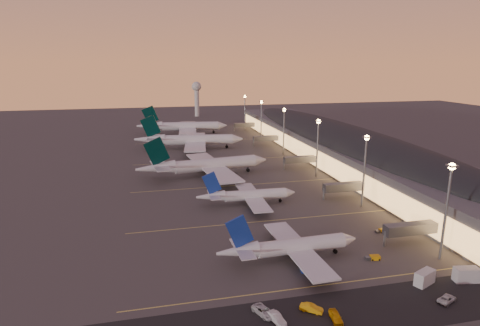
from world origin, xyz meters
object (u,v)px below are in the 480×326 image
(airliner_narrow_north, at_px, (247,195))
(catering_truck_a, at_px, (425,278))
(airliner_narrow_south, at_px, (289,247))
(baggage_tug_a, at_px, (373,258))
(service_van_b, at_px, (311,308))
(airliner_wide_far, at_px, (183,126))
(airliner_wide_near, at_px, (205,165))
(radar_tower, at_px, (197,93))
(airliner_wide_mid, at_px, (189,140))
(baggage_tug_b, at_px, (381,231))
(service_van_c, at_px, (277,318))
(service_van_a, at_px, (264,311))
(service_van_d, at_px, (336,317))
(catering_truck_b, at_px, (468,275))
(service_van_e, at_px, (447,299))

(airliner_narrow_north, height_order, catering_truck_a, airliner_narrow_north)
(airliner_narrow_south, height_order, baggage_tug_a, airliner_narrow_south)
(airliner_narrow_south, distance_m, service_van_b, 22.80)
(airliner_wide_far, xyz_separation_m, service_van_b, (6.43, -219.88, -4.51))
(airliner_wide_near, relative_size, radar_tower, 1.86)
(airliner_narrow_south, bearing_deg, airliner_wide_mid, 92.06)
(airliner_wide_far, relative_size, radar_tower, 1.98)
(airliner_narrow_south, relative_size, radar_tower, 1.18)
(baggage_tug_b, height_order, service_van_c, service_van_c)
(service_van_a, bearing_deg, service_van_d, -44.45)
(airliner_narrow_north, distance_m, airliner_wide_mid, 101.70)
(service_van_a, xyz_separation_m, service_van_b, (9.83, -1.23, -0.01))
(airliner_wide_far, height_order, service_van_c, airliner_wide_far)
(airliner_narrow_south, distance_m, baggage_tug_b, 34.82)
(service_van_c, bearing_deg, airliner_wide_near, 74.17)
(airliner_wide_near, height_order, catering_truck_b, airliner_wide_near)
(airliner_wide_far, relative_size, service_van_a, 11.27)
(baggage_tug_b, height_order, service_van_b, service_van_b)
(airliner_wide_mid, bearing_deg, catering_truck_a, -69.36)
(baggage_tug_b, relative_size, catering_truck_b, 0.54)
(catering_truck_b, bearing_deg, baggage_tug_a, 146.22)
(airliner_wide_near, height_order, catering_truck_a, airliner_wide_near)
(service_van_a, height_order, service_van_e, service_van_a)
(airliner_wide_mid, height_order, catering_truck_a, airliner_wide_mid)
(airliner_wide_far, distance_m, service_van_e, 226.14)
(baggage_tug_b, bearing_deg, airliner_wide_far, 99.08)
(catering_truck_b, distance_m, service_van_a, 50.16)
(airliner_narrow_north, distance_m, airliner_wide_near, 41.57)
(radar_tower, bearing_deg, service_van_c, -94.33)
(airliner_narrow_south, bearing_deg, service_van_a, -123.75)
(radar_tower, xyz_separation_m, baggage_tug_b, (20.58, -281.28, -21.41))
(service_van_c, distance_m, service_van_d, 11.86)
(radar_tower, distance_m, service_van_a, 314.31)
(airliner_wide_far, height_order, service_van_d, airliner_wide_far)
(airliner_narrow_south, relative_size, service_van_b, 8.05)
(airliner_wide_mid, height_order, service_van_b, airliner_wide_mid)
(radar_tower, bearing_deg, airliner_narrow_south, -92.48)
(airliner_narrow_north, xyz_separation_m, service_van_a, (-12.47, -64.27, -2.57))
(catering_truck_b, distance_m, service_van_d, 37.27)
(baggage_tug_a, distance_m, catering_truck_b, 21.51)
(airliner_narrow_north, relative_size, service_van_b, 7.62)
(airliner_wide_mid, bearing_deg, service_van_d, -78.59)
(radar_tower, xyz_separation_m, baggage_tug_a, (8.76, -296.37, -21.36))
(catering_truck_a, bearing_deg, baggage_tug_b, 53.66)
(service_van_b, bearing_deg, airliner_narrow_north, 33.60)
(airliner_wide_near, distance_m, airliner_wide_far, 113.93)
(airliner_narrow_south, xyz_separation_m, service_van_b, (-3.23, -22.40, -2.77))
(airliner_wide_near, distance_m, service_van_a, 104.85)
(catering_truck_b, bearing_deg, catering_truck_a, -177.93)
(airliner_wide_near, height_order, service_van_e, airliner_wide_near)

